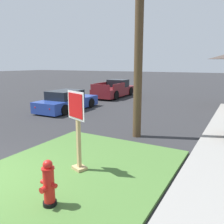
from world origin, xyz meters
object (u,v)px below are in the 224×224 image
object	(u,v)px
parked_sedan_blue	(67,101)
pickup_truck_maroon	(115,90)
fire_hydrant	(49,184)
manhole_cover	(85,136)
stop_sign	(78,133)

from	to	relation	value
parked_sedan_blue	pickup_truck_maroon	size ratio (longest dim) A/B	0.87
fire_hydrant	manhole_cover	distance (m)	4.72
manhole_cover	parked_sedan_blue	size ratio (longest dim) A/B	0.16
stop_sign	pickup_truck_maroon	bearing A→B (deg)	114.98
stop_sign	manhole_cover	size ratio (longest dim) A/B	3.00
manhole_cover	stop_sign	bearing A→B (deg)	-56.92
stop_sign	manhole_cover	xyz separation A→B (m)	(-1.69, 2.60, -1.09)
manhole_cover	parked_sedan_blue	xyz separation A→B (m)	(-4.20, 3.91, 0.53)
pickup_truck_maroon	fire_hydrant	bearing A→B (deg)	-65.85
fire_hydrant	parked_sedan_blue	xyz separation A→B (m)	(-6.36, 8.07, 0.01)
fire_hydrant	pickup_truck_maroon	distance (m)	16.17
manhole_cover	pickup_truck_maroon	bearing A→B (deg)	112.80
fire_hydrant	parked_sedan_blue	bearing A→B (deg)	128.22
parked_sedan_blue	stop_sign	bearing A→B (deg)	-47.88
fire_hydrant	pickup_truck_maroon	size ratio (longest dim) A/B	0.19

